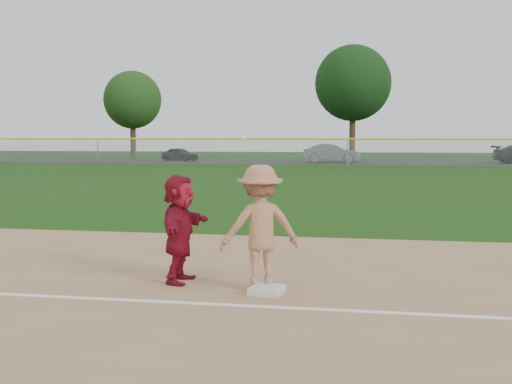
% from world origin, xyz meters
% --- Properties ---
extents(ground, '(160.00, 160.00, 0.00)m').
position_xyz_m(ground, '(0.00, 0.00, 0.00)').
color(ground, '#163C0B').
rests_on(ground, ground).
extents(foul_line, '(60.00, 0.10, 0.01)m').
position_xyz_m(foul_line, '(0.00, -0.80, 0.03)').
color(foul_line, white).
rests_on(foul_line, infield_dirt).
extents(parking_asphalt, '(120.00, 10.00, 0.01)m').
position_xyz_m(parking_asphalt, '(0.00, 46.00, 0.01)').
color(parking_asphalt, black).
rests_on(parking_asphalt, ground).
extents(first_base, '(0.50, 0.50, 0.10)m').
position_xyz_m(first_base, '(0.45, -0.09, 0.07)').
color(first_base, silver).
rests_on(first_base, infield_dirt).
extents(base_runner, '(0.55, 1.52, 1.62)m').
position_xyz_m(base_runner, '(-0.96, 0.38, 0.83)').
color(base_runner, maroon).
rests_on(base_runner, infield_dirt).
extents(car_left, '(3.76, 2.70, 1.19)m').
position_xyz_m(car_left, '(-14.98, 46.05, 0.60)').
color(car_left, black).
rests_on(car_left, parking_asphalt).
extents(car_mid, '(4.88, 2.13, 1.56)m').
position_xyz_m(car_mid, '(-1.50, 45.04, 0.79)').
color(car_mid, slate).
rests_on(car_mid, parking_asphalt).
extents(first_base_play, '(1.32, 1.06, 2.20)m').
position_xyz_m(first_base_play, '(0.31, 0.14, 0.91)').
color(first_base_play, '#97979A').
rests_on(first_base_play, infield_dirt).
extents(outfield_fence, '(110.00, 0.12, 110.00)m').
position_xyz_m(outfield_fence, '(0.00, 40.00, 1.96)').
color(outfield_fence, '#999EA0').
rests_on(outfield_fence, ground).
extents(tree_1, '(5.80, 5.80, 8.75)m').
position_xyz_m(tree_1, '(-22.00, 53.00, 5.83)').
color(tree_1, '#372714').
rests_on(tree_1, ground).
extents(tree_2, '(7.00, 7.00, 10.58)m').
position_xyz_m(tree_2, '(0.00, 51.50, 7.06)').
color(tree_2, '#3B2915').
rests_on(tree_2, ground).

